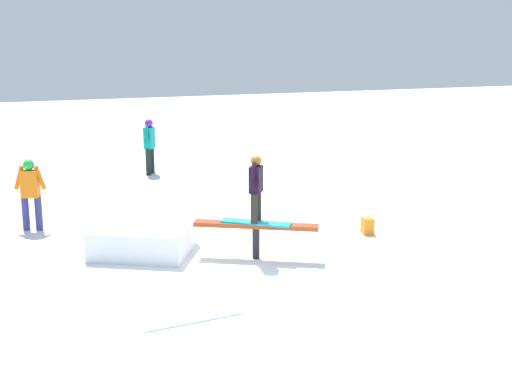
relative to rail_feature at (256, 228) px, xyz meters
name	(u,v)px	position (x,y,z in m)	size (l,w,h in m)	color
ground_plane	(256,258)	(0.00, 0.00, -0.58)	(60.00, 60.00, 0.00)	white
rail_feature	(256,228)	(0.00, 0.00, 0.00)	(2.21, 1.31, 0.69)	black
snow_kicker_ramp	(143,239)	(-1.96, 1.00, -0.31)	(1.80, 1.50, 0.55)	white
main_rider_on_rail	(256,190)	(0.00, 0.00, 0.73)	(1.25, 0.98, 1.29)	#22B9C0
bystander_teal	(149,143)	(-0.50, 8.28, 0.33)	(0.43, 0.66, 1.62)	black
bystander_orange	(30,191)	(-3.94, 3.32, 0.28)	(0.68, 0.34, 1.54)	navy
loose_snowboard_white	(193,319)	(-1.81, -2.42, -0.57)	(1.55, 0.28, 0.02)	white
backpack_on_snow	(367,226)	(2.74, 0.78, -0.41)	(0.30, 0.22, 0.34)	orange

